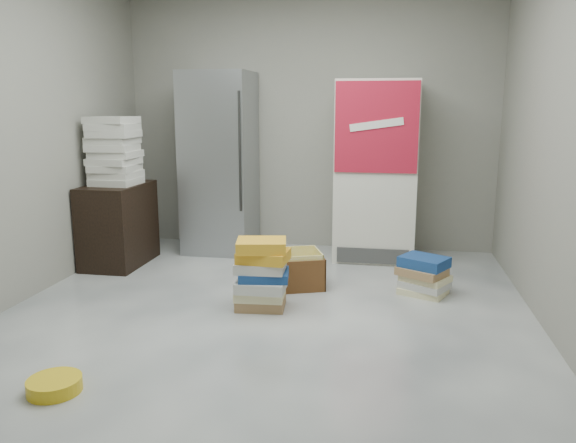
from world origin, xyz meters
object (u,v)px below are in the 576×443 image
Objects in this scene: phonebook_stack_main at (262,274)px; cardboard_box at (299,272)px; wood_shelf at (118,225)px; steel_fridge at (220,163)px; coke_cooler at (376,171)px.

phonebook_stack_main reaches higher than cardboard_box.
cardboard_box is at bearing 65.74° from phonebook_stack_main.
steel_fridge is at bearing 41.31° from wood_shelf.
phonebook_stack_main is at bearing -115.44° from coke_cooler.
cardboard_box is (1.04, -1.12, -0.82)m from steel_fridge.
coke_cooler is at bearing 40.69° from cardboard_box.
coke_cooler is (1.65, -0.01, -0.05)m from steel_fridge.
wood_shelf is at bearing 147.73° from cardboard_box.
cardboard_box is (1.87, -0.39, -0.27)m from wood_shelf.
coke_cooler is 2.63m from wood_shelf.
wood_shelf is 1.58× the size of cardboard_box.
steel_fridge reaches higher than wood_shelf.
coke_cooler is at bearing 16.28° from wood_shelf.
wood_shelf is at bearing -163.72° from coke_cooler.
wood_shelf is 1.94m from phonebook_stack_main.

